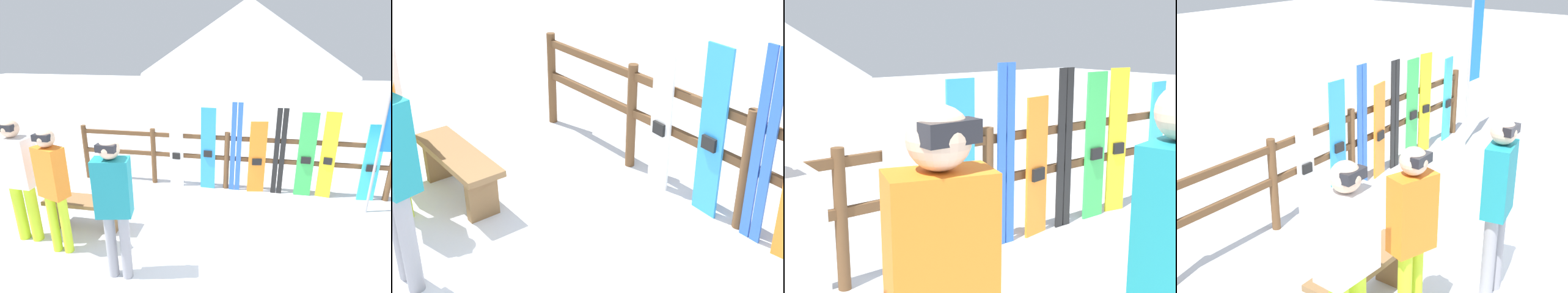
% 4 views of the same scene
% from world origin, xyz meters
% --- Properties ---
extents(fence, '(5.76, 0.10, 1.11)m').
position_xyz_m(fence, '(0.00, 2.00, 0.67)').
color(fence, brown).
rests_on(fence, ground).
extents(person_teal, '(0.42, 0.28, 1.75)m').
position_xyz_m(person_teal, '(-1.06, -0.53, 1.04)').
color(person_teal, gray).
rests_on(person_teal, ground).
extents(snowboard_white, '(0.26, 0.06, 1.39)m').
position_xyz_m(snowboard_white, '(-0.94, 1.94, 0.69)').
color(snowboard_white, white).
rests_on(snowboard_white, ground).
extents(snowboard_blue, '(0.27, 0.06, 1.57)m').
position_xyz_m(snowboard_blue, '(-0.34, 1.94, 0.78)').
color(snowboard_blue, '#288CE0').
rests_on(snowboard_blue, ground).
extents(ski_pair_blue, '(0.19, 0.02, 1.68)m').
position_xyz_m(ski_pair_blue, '(0.16, 1.94, 0.84)').
color(ski_pair_blue, blue).
rests_on(ski_pair_blue, ground).
extents(snowboard_orange, '(0.31, 0.09, 1.36)m').
position_xyz_m(snowboard_orange, '(0.55, 1.94, 0.67)').
color(snowboard_orange, orange).
rests_on(snowboard_orange, ground).
extents(ski_pair_black, '(0.19, 0.02, 1.61)m').
position_xyz_m(ski_pair_black, '(0.93, 1.94, 0.80)').
color(ski_pair_black, black).
rests_on(ski_pair_black, ground).
extents(snowboard_green, '(0.29, 0.06, 1.55)m').
position_xyz_m(snowboard_green, '(1.39, 1.94, 0.77)').
color(snowboard_green, green).
rests_on(snowboard_green, ground).
extents(snowboard_yellow, '(0.25, 0.09, 1.57)m').
position_xyz_m(snowboard_yellow, '(1.75, 1.94, 0.78)').
color(snowboard_yellow, yellow).
rests_on(snowboard_yellow, ground).
extents(snowboard_cyan, '(0.28, 0.07, 1.39)m').
position_xyz_m(snowboard_cyan, '(2.47, 1.94, 0.69)').
color(snowboard_cyan, '#2DBFCC').
rests_on(snowboard_cyan, ground).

